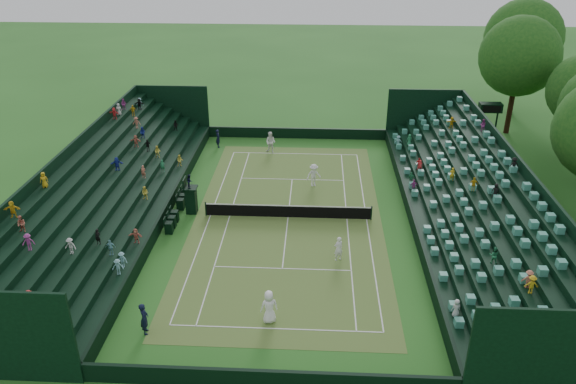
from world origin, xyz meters
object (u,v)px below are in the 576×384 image
player_near_east (338,249)px  player_far_east (314,175)px  player_far_west (271,142)px  tennis_net (288,211)px  umpire_chair (191,196)px  player_near_west (269,307)px

player_near_east → player_far_east: bearing=-110.0°
player_far_west → player_far_east: size_ratio=1.04×
tennis_net → player_near_east: 6.24m
player_far_west → player_near_east: bearing=-50.6°
player_near_east → player_far_east: (-1.63, 10.58, 0.10)m
tennis_net → umpire_chair: bearing=176.4°
umpire_chair → player_near_east: size_ratio=1.82×
player_near_west → player_far_east: player_near_west is taller
player_near_east → player_near_west: bearing=29.7°
umpire_chair → player_far_east: bearing=29.6°
tennis_net → umpire_chair: (-6.89, 0.43, 0.74)m
umpire_chair → player_near_east: bearing=-29.0°
tennis_net → player_near_east: player_near_east is taller
player_far_east → player_near_west: bearing=-119.4°
umpire_chair → player_near_east: (10.24, -5.68, -0.45)m
player_far_west → player_far_east: (3.91, -6.84, -0.04)m
player_near_west → player_far_west: player_far_west is taller
player_far_west → player_far_east: bearing=-38.5°
player_near_east → player_far_west: 18.28m
player_near_west → player_far_east: size_ratio=1.03×
umpire_chair → player_near_west: 13.44m
player_far_west → umpire_chair: bearing=-90.0°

